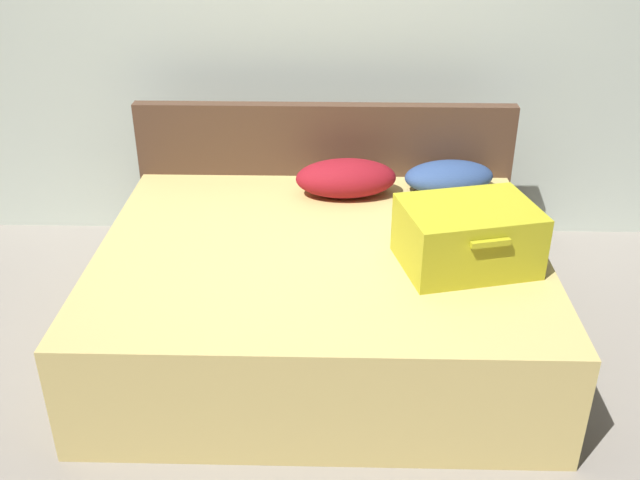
{
  "coord_description": "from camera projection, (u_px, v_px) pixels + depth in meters",
  "views": [
    {
      "loc": [
        0.07,
        -2.45,
        2.09
      ],
      "look_at": [
        0.0,
        0.28,
        0.62
      ],
      "focal_mm": 40.67,
      "sensor_mm": 36.0,
      "label": 1
    }
  ],
  "objects": [
    {
      "name": "hard_case_large",
      "position": [
        467.0,
        236.0,
        3.06
      ],
      "size": [
        0.62,
        0.52,
        0.27
      ],
      "rotation": [
        0.0,
        0.0,
        0.24
      ],
      "color": "gold",
      "rests_on": "bed"
    },
    {
      "name": "pillow_center_head",
      "position": [
        449.0,
        177.0,
        3.76
      ],
      "size": [
        0.5,
        0.33,
        0.16
      ],
      "primitive_type": "ellipsoid",
      "rotation": [
        0.0,
        0.0,
        0.15
      ],
      "color": "navy",
      "rests_on": "bed"
    },
    {
      "name": "pillow_near_headboard",
      "position": [
        346.0,
        178.0,
        3.7
      ],
      "size": [
        0.54,
        0.31,
        0.19
      ],
      "primitive_type": "ellipsoid",
      "rotation": [
        0.0,
        0.0,
        0.08
      ],
      "color": "maroon",
      "rests_on": "bed"
    },
    {
      "name": "headboard",
      "position": [
        324.0,
        184.0,
        4.03
      ],
      "size": [
        2.04,
        0.08,
        0.92
      ],
      "primitive_type": "cube",
      "color": "#4C3323",
      "rests_on": "ground"
    },
    {
      "name": "back_wall",
      "position": [
        326.0,
        15.0,
        3.99
      ],
      "size": [
        8.0,
        0.1,
        2.6
      ],
      "primitive_type": "cube",
      "color": "#B7C1B2",
      "rests_on": "ground"
    },
    {
      "name": "ground_plane",
      "position": [
        318.0,
        396.0,
        3.15
      ],
      "size": [
        12.0,
        12.0,
        0.0
      ],
      "primitive_type": "plane",
      "color": "gray"
    },
    {
      "name": "bed",
      "position": [
        321.0,
        296.0,
        3.38
      ],
      "size": [
        2.0,
        1.62,
        0.52
      ],
      "primitive_type": "cube",
      "color": "tan",
      "rests_on": "ground"
    }
  ]
}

